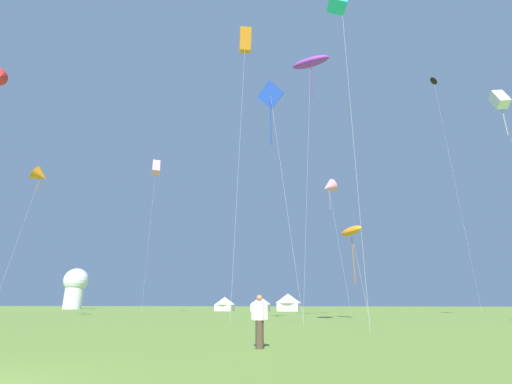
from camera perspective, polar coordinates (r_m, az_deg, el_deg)
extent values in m
cube|color=white|center=(54.77, 34.43, 12.11)|extent=(1.41, 2.43, 2.82)
cylinder|color=#A4A4A4|center=(53.59, 34.94, 9.46)|extent=(0.08, 0.08, 4.22)
cube|color=orange|center=(38.97, -1.73, 23.13)|extent=(1.58, 2.08, 2.49)
cylinder|color=#B2B2B7|center=(30.86, -2.76, 5.36)|extent=(0.38, 2.46, 26.78)
ellipsoid|color=purple|center=(42.41, 8.71, 19.84)|extent=(4.42, 2.65, 1.29)
cylinder|color=#63238B|center=(40.90, 8.88, 16.94)|extent=(0.10, 0.10, 3.59)
cylinder|color=#B2B2B7|center=(34.82, 8.23, 3.01)|extent=(1.74, 2.43, 26.99)
cube|color=blue|center=(34.03, 2.32, 15.29)|extent=(2.64, 0.88, 2.58)
cylinder|color=#183599|center=(32.59, 2.38, 11.09)|extent=(0.08, 0.08, 4.32)
cylinder|color=#B2B2B7|center=(28.85, 4.63, -0.29)|extent=(2.40, 1.87, 19.83)
cube|color=pink|center=(63.01, -15.70, 3.81)|extent=(2.08, 2.41, 2.69)
cylinder|color=#B2B2B7|center=(59.53, -16.74, -6.69)|extent=(0.14, 0.81, 23.57)
cone|color=pink|center=(49.23, 11.56, 0.78)|extent=(2.78, 2.65, 2.30)
cylinder|color=#A9627C|center=(48.70, 11.69, -1.27)|extent=(0.06, 0.06, 2.73)
cylinder|color=#B2B2B7|center=(46.37, 13.19, -8.52)|extent=(1.61, 2.07, 16.54)
ellipsoid|color=black|center=(68.09, 26.57, 15.62)|extent=(2.06, 2.51, 0.70)
cylinder|color=#B2B2B7|center=(60.51, 29.29, 0.99)|extent=(0.72, 0.78, 36.50)
ellipsoid|color=orange|center=(37.31, 14.99, -6.05)|extent=(2.83, 3.63, 1.30)
cylinder|color=#A75C11|center=(36.87, 15.35, -10.46)|extent=(0.08, 0.08, 4.49)
cylinder|color=#B2B2B7|center=(36.17, 16.29, -12.37)|extent=(0.89, 1.27, 8.43)
cone|color=orange|center=(46.85, -31.24, 2.25)|extent=(2.50, 2.35, 2.08)
cylinder|color=#A75C11|center=(46.52, -31.47, 0.88)|extent=(0.05, 0.05, 1.49)
cylinder|color=#B2B2B7|center=(45.06, -33.94, -6.64)|extent=(1.18, 1.56, 15.19)
cylinder|color=#B2B2B7|center=(22.86, 15.26, 8.80)|extent=(0.14, 0.58, 22.61)
cylinder|color=#473828|center=(12.90, 0.57, -21.83)|extent=(0.28, 0.28, 0.90)
cube|color=white|center=(12.86, 0.56, -18.50)|extent=(0.41, 0.32, 0.60)
sphere|color=#9E7051|center=(12.86, 0.56, -16.63)|extent=(0.22, 0.22, 0.22)
cylinder|color=white|center=(12.91, -0.54, -18.50)|extent=(0.09, 0.09, 0.55)
cylinder|color=white|center=(12.82, 1.68, -18.50)|extent=(0.09, 0.09, 0.55)
cube|color=white|center=(77.95, -5.06, -17.96)|extent=(3.39, 3.39, 1.27)
cone|color=white|center=(77.94, -5.03, -16.95)|extent=(4.24, 4.24, 1.48)
cube|color=white|center=(76.30, 0.70, -18.03)|extent=(3.44, 3.44, 1.29)
cone|color=white|center=(76.29, 0.70, -16.98)|extent=(4.30, 4.30, 1.50)
cube|color=white|center=(75.53, 5.19, -17.87)|extent=(4.15, 4.15, 1.55)
cone|color=white|center=(75.53, 5.15, -16.60)|extent=(5.18, 5.18, 1.81)
cylinder|color=white|center=(112.70, -27.19, -14.81)|extent=(4.80, 4.80, 6.00)
sphere|color=white|center=(112.86, -26.87, -12.49)|extent=(6.40, 6.40, 6.40)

